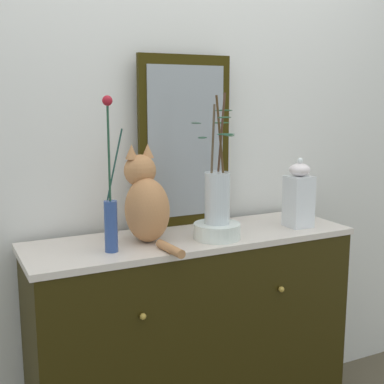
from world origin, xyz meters
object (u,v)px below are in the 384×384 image
at_px(bowl_porcelain, 217,231).
at_px(sideboard, 192,343).
at_px(cat_sitting, 146,202).
at_px(mirror_leaning, 185,142).
at_px(vase_slim_green, 111,211).
at_px(jar_lidded_porcelain, 299,196).
at_px(vase_glass_clear, 217,193).

bearing_deg(bowl_porcelain, sideboard, 129.53).
bearing_deg(cat_sitting, bowl_porcelain, -19.64).
relative_size(mirror_leaning, vase_slim_green, 1.30).
distance_m(vase_slim_green, jar_lidded_porcelain, 0.84).
relative_size(bowl_porcelain, vase_glass_clear, 0.37).
distance_m(vase_glass_clear, jar_lidded_porcelain, 0.41).
xyz_separation_m(sideboard, cat_sitting, (-0.19, 0.01, 0.63)).
bearing_deg(vase_slim_green, sideboard, 10.97).
distance_m(sideboard, bowl_porcelain, 0.51).
bearing_deg(vase_glass_clear, sideboard, 129.70).
bearing_deg(mirror_leaning, sideboard, -107.28).
bearing_deg(vase_glass_clear, jar_lidded_porcelain, 2.12).
bearing_deg(cat_sitting, jar_lidded_porcelain, -6.65).
distance_m(mirror_leaning, jar_lidded_porcelain, 0.54).
distance_m(cat_sitting, vase_slim_green, 0.18).
distance_m(sideboard, mirror_leaning, 0.86).
xyz_separation_m(vase_slim_green, jar_lidded_porcelain, (0.84, 0.00, -0.02)).
bearing_deg(sideboard, cat_sitting, 177.02).
relative_size(sideboard, cat_sitting, 3.51).
relative_size(vase_slim_green, vase_glass_clear, 1.10).
relative_size(mirror_leaning, cat_sitting, 1.90).
bearing_deg(vase_glass_clear, cat_sitting, 160.43).
relative_size(sideboard, vase_slim_green, 2.41).
bearing_deg(sideboard, vase_glass_clear, -50.30).
xyz_separation_m(mirror_leaning, vase_glass_clear, (0.01, -0.27, -0.18)).
bearing_deg(jar_lidded_porcelain, vase_slim_green, -179.89).
xyz_separation_m(cat_sitting, bowl_porcelain, (0.26, -0.09, -0.12)).
height_order(sideboard, bowl_porcelain, bowl_porcelain).
bearing_deg(vase_slim_green, cat_sitting, 25.67).
height_order(bowl_porcelain, jar_lidded_porcelain, jar_lidded_porcelain).
bearing_deg(vase_slim_green, bowl_porcelain, -1.86).
height_order(cat_sitting, bowl_porcelain, cat_sitting).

